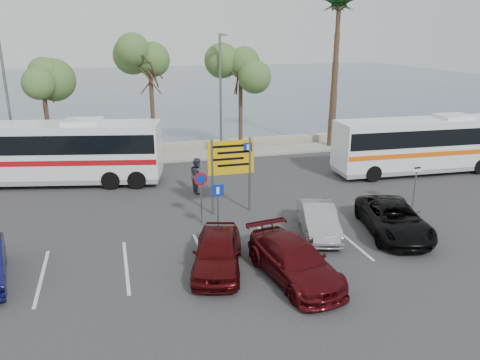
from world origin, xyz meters
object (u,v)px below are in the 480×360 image
object	(u,v)px
car_silver_b	(318,220)
pedestrian_far	(197,175)
car_red	(218,251)
street_lamp_right	(221,89)
direction_sign	(231,163)
suv_black	(394,219)
street_lamp_left	(7,96)
coach_bus_left	(53,155)
coach_bus_right	(426,146)
car_maroon	(294,261)

from	to	relation	value
car_silver_b	pedestrian_far	distance (m)	7.81
car_red	car_silver_b	size ratio (longest dim) A/B	1.07
street_lamp_right	direction_sign	xyz separation A→B (m)	(-2.00, -10.32, -2.17)
suv_black	pedestrian_far	bearing A→B (deg)	146.77
street_lamp_left	direction_sign	bearing A→B (deg)	-43.17
coach_bus_left	car_red	distance (m)	13.94
direction_sign	street_lamp_left	bearing A→B (deg)	136.83
street_lamp_right	coach_bus_right	size ratio (longest dim) A/B	0.71
street_lamp_right	pedestrian_far	size ratio (longest dim) A/B	4.20
direction_sign	coach_bus_left	distance (m)	10.96
street_lamp_right	coach_bus_left	xyz separation A→B (m)	(-10.44, -3.37, -2.89)
direction_sign	car_maroon	xyz separation A→B (m)	(0.49, -6.70, -1.75)
car_red	suv_black	xyz separation A→B (m)	(7.90, 1.05, -0.03)
car_maroon	pedestrian_far	world-z (taller)	pedestrian_far
suv_black	car_red	bearing A→B (deg)	-158.42
street_lamp_left	street_lamp_right	xyz separation A→B (m)	(13.00, 0.00, 0.00)
street_lamp_left	pedestrian_far	xyz separation A→B (m)	(10.00, -7.02, -3.65)
coach_bus_left	pedestrian_far	xyz separation A→B (m)	(7.44, -3.65, -0.75)
coach_bus_right	car_silver_b	world-z (taller)	coach_bus_right
suv_black	coach_bus_right	bearing A→B (deg)	61.11
street_lamp_left	pedestrian_far	distance (m)	12.75
car_maroon	suv_black	xyz separation A→B (m)	(5.50, 2.44, -0.01)
street_lamp_right	direction_sign	world-z (taller)	street_lamp_right
street_lamp_left	direction_sign	world-z (taller)	street_lamp_left
street_lamp_right	pedestrian_far	xyz separation A→B (m)	(-3.00, -7.02, -3.65)
direction_sign	pedestrian_far	world-z (taller)	direction_sign
coach_bus_right	direction_sign	bearing A→B (deg)	-165.76
coach_bus_left	pedestrian_far	bearing A→B (deg)	-26.13
coach_bus_left	car_red	xyz separation A→B (m)	(6.54, -12.27, -1.00)
street_lamp_left	suv_black	size ratio (longest dim) A/B	1.65
coach_bus_left	coach_bus_right	bearing A→B (deg)	-9.65
street_lamp_right	car_silver_b	distance (m)	14.37
street_lamp_right	coach_bus_right	world-z (taller)	street_lamp_right
street_lamp_right	coach_bus_right	distance (m)	13.40
street_lamp_left	coach_bus_right	xyz separation A→B (m)	(24.02, -7.02, -2.97)
coach_bus_left	car_maroon	distance (m)	16.35
car_maroon	car_red	xyz separation A→B (m)	(-2.40, 1.38, 0.03)
direction_sign	coach_bus_right	bearing A→B (deg)	14.24
car_maroon	coach_bus_right	bearing A→B (deg)	30.93
car_maroon	car_silver_b	xyz separation A→B (m)	(2.40, 3.24, -0.04)
car_maroon	pedestrian_far	bearing A→B (deg)	90.84
suv_black	car_silver_b	world-z (taller)	suv_black
coach_bus_right	pedestrian_far	distance (m)	14.04
car_maroon	car_silver_b	world-z (taller)	car_maroon
coach_bus_left	suv_black	bearing A→B (deg)	-37.83
street_lamp_left	car_maroon	bearing A→B (deg)	-55.96
coach_bus_right	car_red	distance (m)	17.26
street_lamp_left	coach_bus_left	world-z (taller)	street_lamp_left
coach_bus_right	coach_bus_left	bearing A→B (deg)	170.35
direction_sign	car_silver_b	size ratio (longest dim) A/B	0.92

